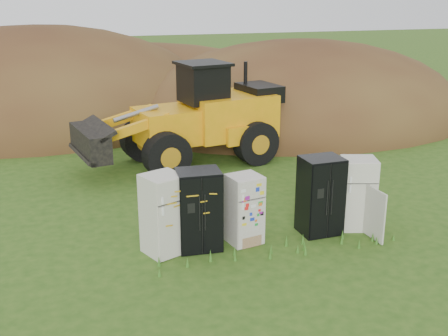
# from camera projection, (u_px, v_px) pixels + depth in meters

# --- Properties ---
(ground) EXTENTS (120.00, 120.00, 0.00)m
(ground) POSITION_uv_depth(u_px,v_px,m) (264.00, 239.00, 13.38)
(ground) COLOR #284C14
(ground) RESTS_ON ground
(fridge_leftmost) EXTENTS (1.05, 1.03, 1.84)m
(fridge_leftmost) POSITION_uv_depth(u_px,v_px,m) (163.00, 214.00, 12.44)
(fridge_leftmost) COLOR beige
(fridge_leftmost) RESTS_ON ground
(fridge_black_side) EXTENTS (1.01, 0.82, 1.86)m
(fridge_black_side) POSITION_uv_depth(u_px,v_px,m) (199.00, 210.00, 12.65)
(fridge_black_side) COLOR black
(fridge_black_side) RESTS_ON ground
(fridge_sticker) EXTENTS (0.86, 0.81, 1.64)m
(fridge_sticker) POSITION_uv_depth(u_px,v_px,m) (244.00, 209.00, 12.98)
(fridge_sticker) COLOR silver
(fridge_sticker) RESTS_ON ground
(fridge_black_right) EXTENTS (0.98, 0.83, 1.90)m
(fridge_black_right) POSITION_uv_depth(u_px,v_px,m) (320.00, 195.00, 13.47)
(fridge_black_right) COLOR black
(fridge_black_right) RESTS_ON ground
(fridge_open_door) EXTENTS (0.99, 0.94, 1.79)m
(fridge_open_door) POSITION_uv_depth(u_px,v_px,m) (357.00, 193.00, 13.77)
(fridge_open_door) COLOR beige
(fridge_open_door) RESTS_ON ground
(wheel_loader) EXTENTS (7.43, 4.18, 3.39)m
(wheel_loader) POSITION_uv_depth(u_px,v_px,m) (180.00, 116.00, 18.45)
(wheel_loader) COLOR orange
(wheel_loader) RESTS_ON ground
(dirt_mound_right) EXTENTS (15.85, 11.63, 7.15)m
(dirt_mound_right) POSITION_uv_depth(u_px,v_px,m) (298.00, 119.00, 25.52)
(dirt_mound_right) COLOR #422315
(dirt_mound_right) RESTS_ON ground
(dirt_mound_left) EXTENTS (16.49, 12.37, 8.40)m
(dirt_mound_left) POSITION_uv_depth(u_px,v_px,m) (43.00, 119.00, 25.48)
(dirt_mound_left) COLOR #422315
(dirt_mound_left) RESTS_ON ground
(dirt_mound_back) EXTENTS (17.96, 11.97, 6.08)m
(dirt_mound_back) POSITION_uv_depth(u_px,v_px,m) (140.00, 103.00, 29.06)
(dirt_mound_back) COLOR #422315
(dirt_mound_back) RESTS_ON ground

